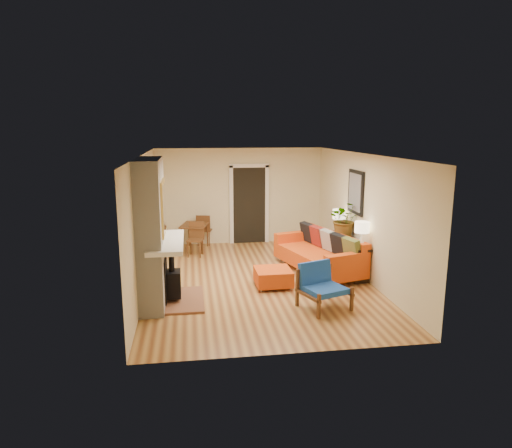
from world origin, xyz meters
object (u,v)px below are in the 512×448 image
object	(u,v)px
sofa	(322,253)
lamp_far	(339,218)
houseplant	(345,219)
blue_chair	(321,284)
dining_table	(197,229)
lamp_near	(362,232)
console_table	(348,246)
ottoman	(273,276)

from	to	relation	value
sofa	lamp_far	xyz separation A→B (m)	(0.57, 0.60, 0.66)
houseplant	blue_chair	bearing A→B (deg)	-118.21
dining_table	lamp_far	size ratio (longest dim) A/B	2.95
blue_chair	lamp_near	bearing A→B (deg)	44.90
console_table	lamp_far	bearing A→B (deg)	90.00
lamp_near	houseplant	xyz separation A→B (m)	(-0.01, 1.00, 0.07)
dining_table	houseplant	bearing A→B (deg)	-32.26
lamp_far	houseplant	world-z (taller)	houseplant
ottoman	houseplant	xyz separation A→B (m)	(1.81, 1.02, 0.92)
sofa	blue_chair	xyz separation A→B (m)	(-0.61, -2.02, 0.02)
sofa	lamp_far	world-z (taller)	lamp_far
lamp_near	sofa	bearing A→B (deg)	124.08
ottoman	blue_chair	world-z (taller)	blue_chair
blue_chair	console_table	xyz separation A→B (m)	(1.18, 1.91, 0.15)
console_table	houseplant	distance (m)	0.61
dining_table	lamp_far	xyz separation A→B (m)	(3.25, -1.60, 0.51)
blue_chair	lamp_near	xyz separation A→B (m)	(1.18, 1.17, 0.64)
console_table	houseplant	size ratio (longest dim) A/B	2.29
ottoman	blue_chair	bearing A→B (deg)	-61.02
sofa	console_table	size ratio (longest dim) A/B	1.37
sofa	dining_table	bearing A→B (deg)	140.55
blue_chair	houseplant	bearing A→B (deg)	61.79
console_table	lamp_far	xyz separation A→B (m)	(0.00, 0.71, 0.49)
blue_chair	dining_table	world-z (taller)	dining_table
houseplant	lamp_far	bearing A→B (deg)	88.71
blue_chair	lamp_near	world-z (taller)	lamp_near
console_table	blue_chair	bearing A→B (deg)	-121.68
console_table	dining_table	bearing A→B (deg)	144.56
sofa	dining_table	size ratio (longest dim) A/B	1.59
blue_chair	lamp_near	distance (m)	1.78
blue_chair	dining_table	distance (m)	4.71
sofa	dining_table	distance (m)	3.48
lamp_near	houseplant	distance (m)	1.01
ottoman	dining_table	size ratio (longest dim) A/B	0.45
dining_table	console_table	distance (m)	3.99
lamp_near	console_table	bearing A→B (deg)	90.00
ottoman	console_table	world-z (taller)	console_table
blue_chair	dining_table	size ratio (longest dim) A/B	0.60
blue_chair	console_table	size ratio (longest dim) A/B	0.52
blue_chair	houseplant	size ratio (longest dim) A/B	1.18
console_table	sofa	bearing A→B (deg)	169.28
ottoman	dining_table	world-z (taller)	dining_table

